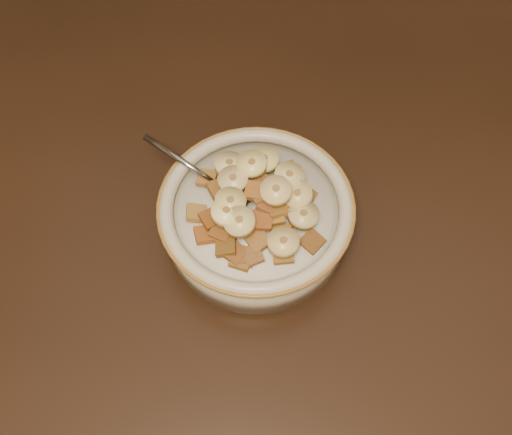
# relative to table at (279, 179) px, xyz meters

# --- Properties ---
(floor) EXTENTS (4.00, 4.50, 0.10)m
(floor) POSITION_rel_table_xyz_m (0.00, 0.00, -0.78)
(floor) COLOR #422816
(floor) RESTS_ON ground
(table) EXTENTS (1.42, 0.94, 0.04)m
(table) POSITION_rel_table_xyz_m (0.00, 0.00, 0.00)
(table) COLOR black
(table) RESTS_ON floor
(cereal_bowl) EXTENTS (0.19, 0.19, 0.05)m
(cereal_bowl) POSITION_rel_table_xyz_m (-0.01, -0.09, 0.04)
(cereal_bowl) COLOR beige
(cereal_bowl) RESTS_ON table
(milk) EXTENTS (0.16, 0.16, 0.00)m
(milk) POSITION_rel_table_xyz_m (-0.01, -0.09, 0.07)
(milk) COLOR silver
(milk) RESTS_ON cereal_bowl
(spoon) EXTENTS (0.06, 0.05, 0.01)m
(spoon) POSITION_rel_table_xyz_m (-0.04, -0.08, 0.07)
(spoon) COLOR #92949B
(spoon) RESTS_ON cereal_bowl
(cereal_square_0) EXTENTS (0.03, 0.03, 0.01)m
(cereal_square_0) POSITION_rel_table_xyz_m (-0.05, -0.08, 0.08)
(cereal_square_0) COLOR brown
(cereal_square_0) RESTS_ON milk
(cereal_square_1) EXTENTS (0.03, 0.03, 0.01)m
(cereal_square_1) POSITION_rel_table_xyz_m (-0.05, -0.11, 0.08)
(cereal_square_1) COLOR brown
(cereal_square_1) RESTS_ON milk
(cereal_square_2) EXTENTS (0.02, 0.02, 0.01)m
(cereal_square_2) POSITION_rel_table_xyz_m (-0.01, -0.14, 0.07)
(cereal_square_2) COLOR brown
(cereal_square_2) RESTS_ON milk
(cereal_square_3) EXTENTS (0.03, 0.03, 0.01)m
(cereal_square_3) POSITION_rel_table_xyz_m (0.05, -0.12, 0.07)
(cereal_square_3) COLOR brown
(cereal_square_3) RESTS_ON milk
(cereal_square_4) EXTENTS (0.02, 0.02, 0.01)m
(cereal_square_4) POSITION_rel_table_xyz_m (-0.00, -0.09, 0.09)
(cereal_square_4) COLOR brown
(cereal_square_4) RESTS_ON milk
(cereal_square_5) EXTENTS (0.03, 0.03, 0.01)m
(cereal_square_5) POSITION_rel_table_xyz_m (0.01, -0.10, 0.08)
(cereal_square_5) COLOR brown
(cereal_square_5) RESTS_ON milk
(cereal_square_6) EXTENTS (0.02, 0.02, 0.01)m
(cereal_square_6) POSITION_rel_table_xyz_m (-0.07, -0.06, 0.07)
(cereal_square_6) COLOR brown
(cereal_square_6) RESTS_ON milk
(cereal_square_7) EXTENTS (0.03, 0.03, 0.01)m
(cereal_square_7) POSITION_rel_table_xyz_m (-0.00, -0.13, 0.08)
(cereal_square_7) COLOR brown
(cereal_square_7) RESTS_ON milk
(cereal_square_8) EXTENTS (0.03, 0.03, 0.01)m
(cereal_square_8) POSITION_rel_table_xyz_m (0.01, -0.04, 0.07)
(cereal_square_8) COLOR brown
(cereal_square_8) RESTS_ON milk
(cereal_square_9) EXTENTS (0.03, 0.03, 0.01)m
(cereal_square_9) POSITION_rel_table_xyz_m (0.01, -0.10, 0.09)
(cereal_square_9) COLOR brown
(cereal_square_9) RESTS_ON milk
(cereal_square_10) EXTENTS (0.02, 0.02, 0.01)m
(cereal_square_10) POSITION_rel_table_xyz_m (-0.04, -0.07, 0.08)
(cereal_square_10) COLOR brown
(cereal_square_10) RESTS_ON milk
(cereal_square_11) EXTENTS (0.03, 0.03, 0.01)m
(cereal_square_11) POSITION_rel_table_xyz_m (-0.01, -0.08, 0.09)
(cereal_square_11) COLOR olive
(cereal_square_11) RESTS_ON milk
(cereal_square_12) EXTENTS (0.02, 0.02, 0.01)m
(cereal_square_12) POSITION_rel_table_xyz_m (-0.00, -0.11, 0.09)
(cereal_square_12) COLOR brown
(cereal_square_12) RESTS_ON milk
(cereal_square_13) EXTENTS (0.02, 0.02, 0.01)m
(cereal_square_13) POSITION_rel_table_xyz_m (0.02, -0.12, 0.08)
(cereal_square_13) COLOR olive
(cereal_square_13) RESTS_ON milk
(cereal_square_14) EXTENTS (0.03, 0.03, 0.01)m
(cereal_square_14) POSITION_rel_table_xyz_m (0.02, -0.13, 0.08)
(cereal_square_14) COLOR brown
(cereal_square_14) RESTS_ON milk
(cereal_square_15) EXTENTS (0.03, 0.03, 0.01)m
(cereal_square_15) POSITION_rel_table_xyz_m (0.01, -0.06, 0.08)
(cereal_square_15) COLOR brown
(cereal_square_15) RESTS_ON milk
(cereal_square_16) EXTENTS (0.02, 0.03, 0.01)m
(cereal_square_16) POSITION_rel_table_xyz_m (-0.04, -0.12, 0.08)
(cereal_square_16) COLOR brown
(cereal_square_16) RESTS_ON milk
(cereal_square_17) EXTENTS (0.03, 0.03, 0.01)m
(cereal_square_17) POSITION_rel_table_xyz_m (-0.04, -0.11, 0.08)
(cereal_square_17) COLOR brown
(cereal_square_17) RESTS_ON milk
(cereal_square_18) EXTENTS (0.02, 0.02, 0.01)m
(cereal_square_18) POSITION_rel_table_xyz_m (-0.03, -0.14, 0.08)
(cereal_square_18) COLOR brown
(cereal_square_18) RESTS_ON milk
(cereal_square_19) EXTENTS (0.03, 0.03, 0.01)m
(cereal_square_19) POSITION_rel_table_xyz_m (-0.01, -0.14, 0.07)
(cereal_square_19) COLOR brown
(cereal_square_19) RESTS_ON milk
(cereal_square_20) EXTENTS (0.03, 0.03, 0.01)m
(cereal_square_20) POSITION_rel_table_xyz_m (0.03, -0.07, 0.08)
(cereal_square_20) COLOR brown
(cereal_square_20) RESTS_ON milk
(cereal_square_21) EXTENTS (0.03, 0.03, 0.01)m
(cereal_square_21) POSITION_rel_table_xyz_m (-0.01, -0.07, 0.09)
(cereal_square_21) COLOR brown
(cereal_square_21) RESTS_ON milk
(cereal_square_22) EXTENTS (0.03, 0.03, 0.01)m
(cereal_square_22) POSITION_rel_table_xyz_m (-0.06, -0.13, 0.07)
(cereal_square_22) COLOR #9B501D
(cereal_square_22) RESTS_ON milk
(cereal_square_23) EXTENTS (0.03, 0.03, 0.01)m
(cereal_square_23) POSITION_rel_table_xyz_m (-0.02, -0.14, 0.07)
(cereal_square_23) COLOR brown
(cereal_square_23) RESTS_ON milk
(cereal_square_24) EXTENTS (0.02, 0.02, 0.01)m
(cereal_square_24) POSITION_rel_table_xyz_m (-0.05, -0.06, 0.08)
(cereal_square_24) COLOR brown
(cereal_square_24) RESTS_ON milk
(cereal_square_25) EXTENTS (0.02, 0.02, 0.01)m
(cereal_square_25) POSITION_rel_table_xyz_m (-0.07, -0.11, 0.08)
(cereal_square_25) COLOR olive
(cereal_square_25) RESTS_ON milk
(cereal_square_26) EXTENTS (0.02, 0.02, 0.01)m
(cereal_square_26) POSITION_rel_table_xyz_m (0.02, -0.14, 0.08)
(cereal_square_26) COLOR brown
(cereal_square_26) RESTS_ON milk
(cereal_square_27) EXTENTS (0.03, 0.03, 0.01)m
(cereal_square_27) POSITION_rel_table_xyz_m (-0.01, -0.07, 0.08)
(cereal_square_27) COLOR brown
(cereal_square_27) RESTS_ON milk
(cereal_square_28) EXTENTS (0.02, 0.02, 0.01)m
(cereal_square_28) POSITION_rel_table_xyz_m (-0.02, -0.15, 0.07)
(cereal_square_28) COLOR brown
(cereal_square_28) RESTS_ON milk
(cereal_square_29) EXTENTS (0.02, 0.02, 0.01)m
(cereal_square_29) POSITION_rel_table_xyz_m (-0.01, -0.08, 0.09)
(cereal_square_29) COLOR #985F21
(cereal_square_29) RESTS_ON milk
(banana_slice_0) EXTENTS (0.03, 0.03, 0.01)m
(banana_slice_0) POSITION_rel_table_xyz_m (-0.01, -0.04, 0.09)
(banana_slice_0) COLOR #E9D786
(banana_slice_0) RESTS_ON milk
(banana_slice_1) EXTENTS (0.04, 0.04, 0.01)m
(banana_slice_1) POSITION_rel_table_xyz_m (-0.04, -0.10, 0.10)
(banana_slice_1) COLOR tan
(banana_slice_1) RESTS_ON milk
(banana_slice_2) EXTENTS (0.04, 0.04, 0.01)m
(banana_slice_2) POSITION_rel_table_xyz_m (0.01, -0.08, 0.10)
(banana_slice_2) COLOR #DCBF75
(banana_slice_2) RESTS_ON milk
(banana_slice_3) EXTENTS (0.04, 0.04, 0.01)m
(banana_slice_3) POSITION_rel_table_xyz_m (0.04, -0.10, 0.09)
(banana_slice_3) COLOR #CCC187
(banana_slice_3) RESTS_ON milk
(banana_slice_4) EXTENTS (0.04, 0.04, 0.01)m
(banana_slice_4) POSITION_rel_table_xyz_m (0.02, -0.06, 0.09)
(banana_slice_4) COLOR beige
(banana_slice_4) RESTS_ON milk
(banana_slice_5) EXTENTS (0.04, 0.04, 0.01)m
(banana_slice_5) POSITION_rel_table_xyz_m (-0.02, -0.05, 0.10)
(banana_slice_5) COLOR #E3D980
(banana_slice_5) RESTS_ON milk
(banana_slice_6) EXTENTS (0.04, 0.04, 0.01)m
(banana_slice_6) POSITION_rel_table_xyz_m (-0.04, -0.07, 0.09)
(banana_slice_6) COLOR beige
(banana_slice_6) RESTS_ON milk
(banana_slice_7) EXTENTS (0.03, 0.03, 0.01)m
(banana_slice_7) POSITION_rel_table_xyz_m (0.02, -0.13, 0.09)
(banana_slice_7) COLOR tan
(banana_slice_7) RESTS_ON milk
(banana_slice_8) EXTENTS (0.04, 0.04, 0.01)m
(banana_slice_8) POSITION_rel_table_xyz_m (-0.04, -0.11, 0.10)
(banana_slice_8) COLOR #FAEF96
(banana_slice_8) RESTS_ON milk
(banana_slice_9) EXTENTS (0.04, 0.04, 0.02)m
(banana_slice_9) POSITION_rel_table_xyz_m (0.03, -0.08, 0.09)
(banana_slice_9) COLOR #D8C170
(banana_slice_9) RESTS_ON milk
(banana_slice_10) EXTENTS (0.04, 0.04, 0.01)m
(banana_slice_10) POSITION_rel_table_xyz_m (-0.05, -0.05, 0.09)
(banana_slice_10) COLOR #EBE08B
(banana_slice_10) RESTS_ON milk
(banana_slice_11) EXTENTS (0.04, 0.04, 0.01)m
(banana_slice_11) POSITION_rel_table_xyz_m (-0.02, -0.12, 0.10)
(banana_slice_11) COLOR #D6C477
(banana_slice_11) RESTS_ON milk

